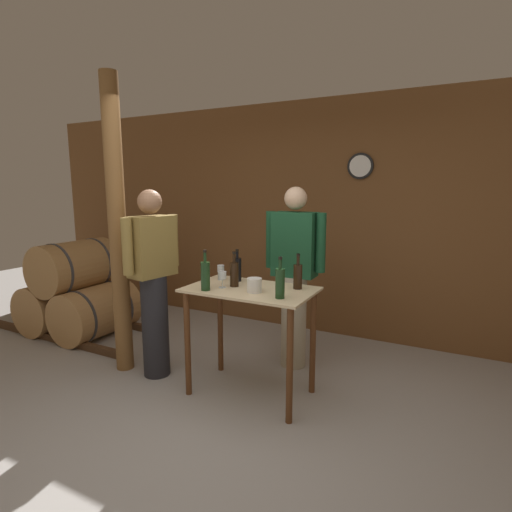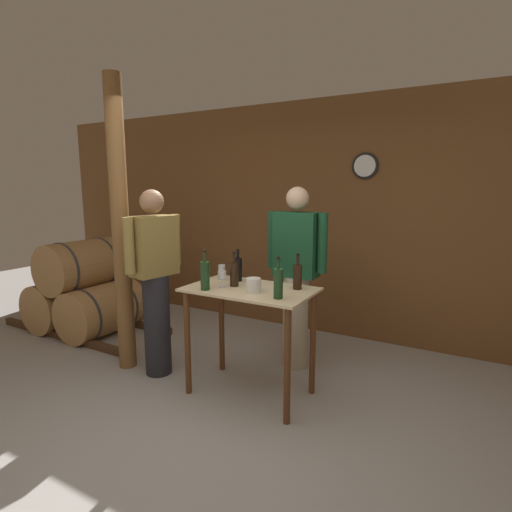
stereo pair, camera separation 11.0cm
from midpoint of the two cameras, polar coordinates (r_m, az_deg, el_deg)
ground_plane at (r=2.98m, az=-7.66°, el=-25.53°), size 14.00×14.00×0.00m
back_wall at (r=4.71m, az=10.70°, el=5.16°), size 8.40×0.08×2.70m
barrel_rack at (r=5.24m, az=-22.85°, el=-4.92°), size 2.07×0.89×1.11m
tasting_table at (r=3.29m, az=0.11°, el=-7.95°), size 1.03×0.63×0.91m
wooden_post at (r=3.86m, az=-18.03°, el=3.84°), size 0.16×0.16×2.70m
wine_bottle_far_left at (r=3.18m, az=-6.32°, el=-2.67°), size 0.07×0.07×0.32m
wine_bottle_left at (r=3.47m, az=-1.69°, el=-1.81°), size 0.07×0.07×0.28m
wine_bottle_center at (r=3.28m, az=-2.19°, el=-2.47°), size 0.07×0.07×0.29m
wine_bottle_right at (r=2.93m, az=4.28°, el=-3.79°), size 0.07×0.07×0.31m
wine_bottle_far_right at (r=3.21m, az=6.92°, el=-2.83°), size 0.07×0.07×0.29m
wine_glass_near_left at (r=3.52m, az=-4.03°, el=-1.86°), size 0.06×0.06×0.13m
wine_glass_near_center at (r=3.25m, az=-3.92°, el=-2.79°), size 0.07×0.07×0.14m
ice_bucket at (r=3.10m, az=0.66°, el=-4.20°), size 0.12×0.12×0.11m
person_host at (r=3.71m, az=-13.40°, el=-3.23°), size 0.29×0.58×1.70m
person_visitor_with_scarf at (r=3.78m, az=6.59°, el=-2.57°), size 0.59×0.24×1.72m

